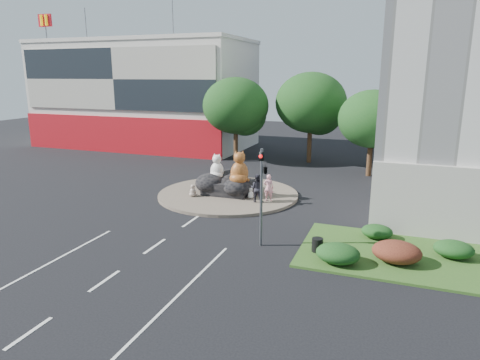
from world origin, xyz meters
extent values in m
plane|color=black|center=(0.00, 0.00, 0.00)|extent=(120.00, 120.00, 0.00)
cylinder|color=brown|center=(0.00, 10.00, 0.10)|extent=(10.00, 10.00, 0.20)
cube|color=silver|center=(-18.00, 28.00, 6.00)|extent=(25.00, 12.00, 12.00)
cube|color=#B41019|center=(-18.00, 21.95, 2.00)|extent=(25.00, 0.30, 4.00)
cube|color=#B2AD9E|center=(-18.00, 21.90, 8.00)|extent=(24.00, 0.15, 6.50)
cube|color=silver|center=(-18.00, 28.00, 12.20)|extent=(25.20, 12.20, 0.40)
cylinder|color=#595B60|center=(-26.00, 28.00, 14.40)|extent=(0.10, 0.10, 4.00)
cylinder|color=#595B60|center=(-15.00, 30.00, 14.90)|extent=(0.10, 0.10, 5.00)
cube|color=#B41019|center=(-28.50, 24.00, 14.60)|extent=(1.80, 0.25, 1.40)
cube|color=#24501A|center=(12.00, 3.00, 0.06)|extent=(10.00, 6.00, 0.12)
cylinder|color=#382314|center=(-4.00, 22.00, 1.87)|extent=(0.44, 0.44, 3.74)
ellipsoid|color=#133C16|center=(-4.00, 22.00, 5.53)|extent=(6.46, 6.46, 5.49)
sphere|color=#133C16|center=(-3.20, 22.50, 4.68)|extent=(4.25, 4.25, 4.25)
sphere|color=#133C16|center=(-4.70, 21.70, 4.93)|extent=(3.74, 3.74, 3.74)
cylinder|color=#382314|center=(3.00, 24.00, 1.98)|extent=(0.44, 0.44, 3.96)
ellipsoid|color=#133C16|center=(3.00, 24.00, 5.85)|extent=(6.84, 6.84, 5.81)
sphere|color=#133C16|center=(3.80, 24.50, 4.95)|extent=(4.50, 4.50, 4.50)
sphere|color=#133C16|center=(2.30, 23.70, 5.22)|extent=(3.96, 3.96, 3.96)
cylinder|color=#382314|center=(9.00, 20.00, 1.65)|extent=(0.44, 0.44, 3.30)
ellipsoid|color=#133C16|center=(9.00, 20.00, 4.88)|extent=(5.70, 5.70, 4.84)
sphere|color=#133C16|center=(9.80, 20.50, 4.12)|extent=(3.75, 3.75, 3.75)
sphere|color=#133C16|center=(8.30, 19.70, 4.35)|extent=(3.30, 3.30, 3.30)
ellipsoid|color=#133C16|center=(9.00, 1.00, 0.57)|extent=(2.00, 1.60, 0.90)
ellipsoid|color=#431812|center=(11.50, 2.00, 0.61)|extent=(2.20, 1.76, 0.99)
ellipsoid|color=#133C16|center=(14.00, 3.50, 0.53)|extent=(1.80, 1.44, 0.81)
ellipsoid|color=#133C16|center=(10.50, 4.80, 0.48)|extent=(1.60, 1.28, 0.72)
cylinder|color=#595B60|center=(5.00, 2.00, 2.50)|extent=(0.14, 0.14, 5.00)
imported|color=black|center=(5.00, 2.00, 4.20)|extent=(0.21, 0.26, 1.30)
imported|color=black|center=(5.20, 2.00, 4.00)|extent=(0.26, 1.24, 0.50)
sphere|color=red|center=(5.00, 1.82, 4.65)|extent=(0.18, 0.18, 0.18)
cylinder|color=#595B60|center=(13.00, 8.00, 4.00)|extent=(0.18, 0.18, 8.00)
cylinder|color=#595B60|center=(12.00, 8.00, 8.00)|extent=(2.00, 0.12, 0.12)
cube|color=silver|center=(11.00, 8.00, 7.90)|extent=(0.50, 0.22, 0.12)
imported|color=pink|center=(3.27, 9.14, 1.11)|extent=(0.69, 0.48, 1.82)
imported|color=#22212A|center=(2.62, 8.64, 1.14)|extent=(0.92, 0.72, 1.88)
imported|color=#929498|center=(-16.03, 22.70, 0.68)|extent=(4.21, 1.68, 1.36)
cylinder|color=black|center=(7.89, 1.96, 0.46)|extent=(0.55, 0.55, 0.67)
camera|label=1|loc=(11.10, -17.46, 8.46)|focal=32.00mm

